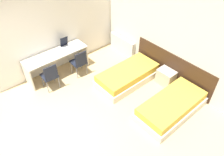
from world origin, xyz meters
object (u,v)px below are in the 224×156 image
(bed_near_window, at_px, (128,76))
(bed_near_door, at_px, (171,106))
(chair_near_laptop, at_px, (79,62))
(laptop, at_px, (66,46))
(nightstand, at_px, (166,77))
(chair_near_notebook, at_px, (50,75))

(bed_near_window, xyz_separation_m, bed_near_door, (1.59, 0.00, 0.00))
(chair_near_laptop, height_order, laptop, laptop)
(bed_near_window, xyz_separation_m, laptop, (-1.70, -0.96, 0.60))
(bed_near_window, relative_size, chair_near_laptop, 2.24)
(bed_near_window, height_order, laptop, laptop)
(chair_near_laptop, xyz_separation_m, laptop, (-0.54, -0.08, 0.32))
(chair_near_laptop, bearing_deg, nightstand, 42.88)
(bed_near_door, xyz_separation_m, laptop, (-3.29, -0.96, 0.60))
(bed_near_door, bearing_deg, chair_near_laptop, -162.24)
(chair_near_laptop, relative_size, laptop, 2.60)
(laptop, bearing_deg, chair_near_laptop, 9.33)
(bed_near_window, xyz_separation_m, chair_near_notebook, (-1.17, -1.84, 0.28))
(nightstand, distance_m, chair_near_notebook, 3.27)
(bed_near_door, bearing_deg, chair_near_notebook, -146.18)
(chair_near_notebook, bearing_deg, bed_near_window, 61.07)
(bed_near_door, height_order, chair_near_laptop, chair_near_laptop)
(nightstand, xyz_separation_m, laptop, (-2.49, -1.73, 0.57))
(nightstand, relative_size, chair_near_notebook, 0.58)
(bed_near_window, bearing_deg, nightstand, 44.01)
(bed_near_window, distance_m, chair_near_notebook, 2.20)
(bed_near_door, distance_m, laptop, 3.48)
(chair_near_laptop, xyz_separation_m, chair_near_notebook, (-0.00, -0.96, 0.00))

